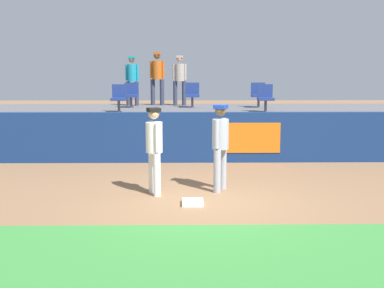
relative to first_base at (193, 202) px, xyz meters
The scene contains 15 objects.
ground_plane 0.26m from the first_base, 49.42° to the left, with size 60.00×60.00×0.00m, color #846042.
grass_foreground_strip 2.60m from the first_base, 86.25° to the right, with size 18.00×2.80×0.01m, color #388438.
first_base is the anchor object (origin of this frame).
player_fielder_home 1.46m from the first_base, 135.04° to the left, with size 0.44×0.58×1.77m.
player_runner_visitor 1.55m from the first_base, 59.99° to the left, with size 0.46×0.47×1.81m.
field_wall 4.17m from the first_base, 87.53° to the left, with size 18.00×0.26×1.38m.
bleacher_platform 6.71m from the first_base, 88.54° to the left, with size 18.00×4.80×1.25m, color #59595E.
seat_back_right 7.90m from the first_base, 72.29° to the left, with size 0.48×0.44×0.84m.
seat_back_left 7.79m from the first_base, 105.00° to the left, with size 0.47×0.44×0.84m.
seat_front_right 6.23m from the first_base, 67.68° to the left, with size 0.47×0.44×0.84m.
seat_back_center 7.54m from the first_base, 89.24° to the left, with size 0.48×0.44×0.84m.
seat_front_left 6.18m from the first_base, 111.02° to the left, with size 0.44×0.44×0.84m.
spectator_hooded 8.59m from the first_base, 92.38° to the left, with size 0.50×0.35×1.77m.
spectator_capped 8.74m from the first_base, 103.88° to the left, with size 0.48×0.37×1.74m.
spectator_casual 8.81m from the first_base, 97.76° to the left, with size 0.53×0.41×1.89m.
Camera 1 is at (-0.30, -8.75, 2.53)m, focal length 43.71 mm.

